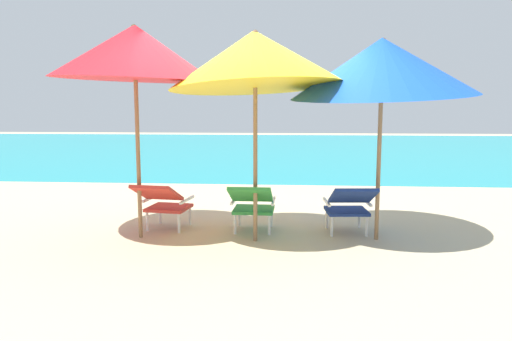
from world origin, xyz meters
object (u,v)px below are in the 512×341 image
Objects in this scene: lounge_chair_left at (164,201)px; beach_umbrella_center at (255,59)px; beach_umbrella_left at (135,53)px; beach_umbrella_right at (382,67)px; lounge_chair_center at (252,203)px; lounge_chair_right at (349,204)px.

beach_umbrella_center reaches higher than lounge_chair_left.
beach_umbrella_right is at bearing 2.53° from beach_umbrella_left.
lounge_chair_center is at bearing -1.40° from lounge_chair_left.
beach_umbrella_left is at bearing -173.84° from lounge_chair_right.
beach_umbrella_left is (-1.38, -0.27, 1.86)m from lounge_chair_center.
lounge_chair_left is 2.39m from lounge_chair_right.
lounge_chair_center is 0.30× the size of beach_umbrella_center.
beach_umbrella_right is (1.48, 0.18, -0.09)m from beach_umbrella_center.
beach_umbrella_center is 0.97× the size of beach_umbrella_right.
lounge_chair_right is at bearing 0.48° from lounge_chair_center.
beach_umbrella_left reaches higher than beach_umbrella_center.
beach_umbrella_left reaches higher than lounge_chair_center.
beach_umbrella_right is (0.32, -0.15, 1.68)m from lounge_chair_right.
lounge_chair_center is (1.16, -0.03, 0.00)m from lounge_chair_left.
beach_umbrella_center is at bearing -15.75° from lounge_chair_left.
lounge_chair_left is at bearing 54.09° from beach_umbrella_left.
beach_umbrella_left reaches higher than lounge_chair_left.
beach_umbrella_right reaches higher than lounge_chair_left.
lounge_chair_left is 1.89m from beach_umbrella_left.
lounge_chair_right is at bearing -0.44° from lounge_chair_left.
lounge_chair_center and lounge_chair_right have the same top height.
beach_umbrella_right reaches higher than lounge_chair_right.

